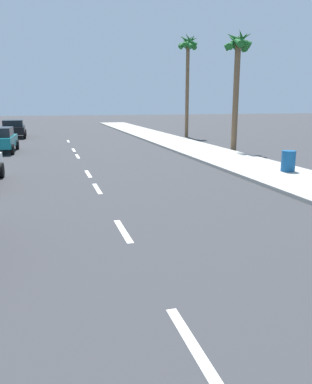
{
  "coord_description": "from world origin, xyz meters",
  "views": [
    {
      "loc": [
        -1.68,
        3.78,
        3.11
      ],
      "look_at": [
        0.66,
        12.09,
        1.1
      ],
      "focal_mm": 36.24,
      "sensor_mm": 36.0,
      "label": 1
    }
  ],
  "objects": [
    {
      "name": "ground_plane",
      "position": [
        0.0,
        20.0,
        0.0
      ],
      "size": [
        160.0,
        160.0,
        0.0
      ],
      "primitive_type": "plane",
      "color": "#38383A"
    },
    {
      "name": "lane_stripe_2",
      "position": [
        0.0,
        8.0,
        0.0
      ],
      "size": [
        0.16,
        1.8,
        0.01
      ],
      "primitive_type": "cube",
      "color": "white",
      "rests_on": "ground"
    },
    {
      "name": "lane_stripe_3",
      "position": [
        0.0,
        12.77,
        0.0
      ],
      "size": [
        0.16,
        1.8,
        0.01
      ],
      "primitive_type": "cube",
      "color": "white",
      "rests_on": "ground"
    },
    {
      "name": "parked_car_teal",
      "position": [
        -4.49,
        29.97,
        0.84
      ],
      "size": [
        1.96,
        3.99,
        1.57
      ],
      "rotation": [
        0.0,
        0.0,
        -0.04
      ],
      "color": "#14727A",
      "rests_on": "ground"
    },
    {
      "name": "parked_car_black",
      "position": [
        -4.46,
        40.76,
        0.84
      ],
      "size": [
        2.15,
        4.51,
        1.57
      ],
      "rotation": [
        0.0,
        0.0,
        0.03
      ],
      "color": "black",
      "rests_on": "ground"
    },
    {
      "name": "lane_stripe_5",
      "position": [
        0.0,
        20.87,
        0.0
      ],
      "size": [
        0.16,
        1.8,
        0.01
      ],
      "primitive_type": "cube",
      "color": "white",
      "rests_on": "ground"
    },
    {
      "name": "lane_stripe_4",
      "position": [
        0.0,
        17.75,
        0.0
      ],
      "size": [
        0.16,
        1.8,
        0.01
      ],
      "primitive_type": "cube",
      "color": "white",
      "rests_on": "ground"
    },
    {
      "name": "lane_stripe_7",
      "position": [
        0.0,
        29.95,
        0.0
      ],
      "size": [
        0.16,
        1.8,
        0.01
      ],
      "primitive_type": "cube",
      "color": "white",
      "rests_on": "ground"
    },
    {
      "name": "sidewalk_strip",
      "position": [
        7.86,
        22.0,
        0.07
      ],
      "size": [
        3.6,
        80.0,
        0.14
      ],
      "primitive_type": "cube",
      "color": "#B2ADA3",
      "rests_on": "ground"
    },
    {
      "name": "lane_stripe_8",
      "position": [
        0.0,
        36.09,
        0.0
      ],
      "size": [
        0.16,
        1.8,
        0.01
      ],
      "primitive_type": "cube",
      "color": "white",
      "rests_on": "ground"
    },
    {
      "name": "trash_bin_far",
      "position": [
        8.44,
        18.37,
        0.59
      ],
      "size": [
        0.6,
        0.6,
        0.91
      ],
      "primitive_type": "cylinder",
      "color": "#14518C",
      "rests_on": "sidewalk_strip"
    },
    {
      "name": "palm_tree_far",
      "position": [
        10.01,
        26.7,
        5.72
      ],
      "size": [
        1.9,
        1.89,
        7.55
      ],
      "color": "brown",
      "rests_on": "ground"
    },
    {
      "name": "lane_stripe_6",
      "position": [
        0.0,
        26.78,
        0.0
      ],
      "size": [
        0.16,
        1.8,
        0.01
      ],
      "primitive_type": "cube",
      "color": "white",
      "rests_on": "ground"
    },
    {
      "name": "palm_tree_distant",
      "position": [
        10.62,
        37.25,
        7.16
      ],
      "size": [
        1.86,
        1.83,
        9.01
      ],
      "color": "brown",
      "rests_on": "ground"
    }
  ]
}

